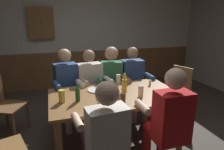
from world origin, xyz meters
TOP-DOWN VIEW (x-y plane):
  - ground_plane at (0.00, 0.00)m, footprint 7.58×7.58m
  - back_wall_upper at (0.00, 2.64)m, footprint 6.31×0.12m
  - back_wall_wainscot at (0.00, 2.64)m, footprint 6.31×0.12m
  - dining_table at (0.00, -0.06)m, footprint 1.72×0.99m
  - person_0 at (-0.57, 0.66)m, footprint 0.53×0.59m
  - person_1 at (-0.18, 0.66)m, footprint 0.58×0.56m
  - person_2 at (0.18, 0.65)m, footprint 0.54×0.57m
  - person_3 at (0.58, 0.65)m, footprint 0.52×0.54m
  - person_4 at (-0.35, -0.77)m, footprint 0.55×0.55m
  - person_5 at (0.34, -0.79)m, footprint 0.50×0.52m
  - chair_empty_near_right at (1.36, 0.44)m, footprint 0.57×0.57m
  - chair_empty_near_left at (-1.54, 0.67)m, footprint 0.59×0.59m
  - table_candle at (0.62, 0.13)m, footprint 0.04×0.04m
  - condiment_caddy at (-0.20, -0.29)m, footprint 0.14×0.10m
  - plate_0 at (-0.20, 0.16)m, footprint 0.27×0.27m
  - plate_1 at (0.71, -0.27)m, footprint 0.26×0.26m
  - bottle_0 at (-0.51, -0.14)m, footprint 0.06×0.06m
  - bottle_1 at (0.14, -0.02)m, footprint 0.07×0.07m
  - pint_glass_0 at (0.25, 0.20)m, footprint 0.06×0.06m
  - pint_glass_1 at (0.19, 0.35)m, footprint 0.07×0.07m
  - pint_glass_2 at (-0.18, -0.09)m, footprint 0.08×0.08m
  - pint_glass_3 at (-0.70, -0.11)m, footprint 0.08×0.08m
  - pint_glass_4 at (0.00, -0.35)m, footprint 0.06×0.06m
  - pint_glass_5 at (0.28, -0.26)m, footprint 0.07×0.07m
  - wall_dart_cabinet at (-0.93, 2.51)m, footprint 0.56×0.15m

SIDE VIEW (x-z plane):
  - ground_plane at x=0.00m, z-range 0.00..0.00m
  - back_wall_wainscot at x=0.00m, z-range 0.00..0.92m
  - chair_empty_near_right at x=1.36m, z-range 0.04..0.92m
  - chair_empty_near_left at x=-1.54m, z-range 0.04..0.92m
  - dining_table at x=0.00m, z-range 0.27..1.00m
  - person_4 at x=-0.35m, z-range 0.06..1.25m
  - person_1 at x=-0.18m, z-range 0.06..1.29m
  - person_3 at x=0.58m, z-range 0.06..1.30m
  - person_0 at x=-0.57m, z-range 0.06..1.32m
  - person_5 at x=0.34m, z-range 0.06..1.32m
  - person_2 at x=0.18m, z-range 0.06..1.32m
  - plate_0 at x=-0.20m, z-range 0.73..0.75m
  - plate_1 at x=0.71m, z-range 0.73..0.75m
  - condiment_caddy at x=-0.20m, z-range 0.73..0.78m
  - table_candle at x=0.62m, z-range 0.73..0.81m
  - pint_glass_4 at x=0.00m, z-range 0.73..0.85m
  - pint_glass_2 at x=-0.18m, z-range 0.73..0.86m
  - pint_glass_0 at x=0.25m, z-range 0.73..0.87m
  - pint_glass_1 at x=0.19m, z-range 0.73..0.88m
  - pint_glass_3 at x=-0.70m, z-range 0.73..0.89m
  - pint_glass_5 at x=0.28m, z-range 0.73..0.89m
  - bottle_0 at x=-0.51m, z-range 0.71..0.94m
  - bottle_1 at x=0.14m, z-range 0.70..0.97m
  - wall_dart_cabinet at x=-0.93m, z-range 1.27..1.97m
  - back_wall_upper at x=0.00m, z-range 0.92..2.43m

